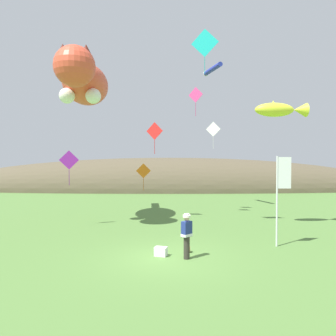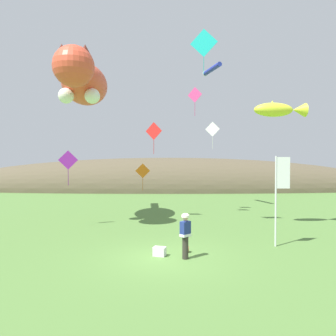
{
  "view_description": "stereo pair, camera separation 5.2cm",
  "coord_description": "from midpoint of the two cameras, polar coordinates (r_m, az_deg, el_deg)",
  "views": [
    {
      "loc": [
        0.03,
        -12.81,
        3.88
      ],
      "look_at": [
        0.0,
        4.0,
        3.45
      ],
      "focal_mm": 35.0,
      "sensor_mm": 36.0,
      "label": 1
    },
    {
      "loc": [
        0.08,
        -12.81,
        3.88
      ],
      "look_at": [
        0.0,
        4.0,
        3.45
      ],
      "focal_mm": 35.0,
      "sensor_mm": 36.0,
      "label": 2
    }
  ],
  "objects": [
    {
      "name": "picnic_cooler",
      "position": [
        13.59,
        -1.27,
        -14.33
      ],
      "size": [
        0.57,
        0.46,
        0.36
      ],
      "color": "white",
      "rests_on": "ground"
    },
    {
      "name": "ground_plane",
      "position": [
        13.38,
        -0.15,
        -15.39
      ],
      "size": [
        120.0,
        120.0,
        0.0
      ],
      "primitive_type": "plane",
      "color": "#517A38"
    },
    {
      "name": "kite_diamond_red",
      "position": [
        21.07,
        -2.32,
        6.4
      ],
      "size": [
        1.07,
        0.44,
        2.04
      ],
      "color": "red"
    },
    {
      "name": "kite_fish_windsock",
      "position": [
        19.7,
        18.97,
        9.59
      ],
      "size": [
        2.99,
        0.98,
        0.91
      ],
      "color": "yellow"
    },
    {
      "name": "kite_diamond_teal",
      "position": [
        19.04,
        6.45,
        20.8
      ],
      "size": [
        1.46,
        0.44,
        2.42
      ],
      "color": "#19BFBF"
    },
    {
      "name": "kite_tube_streamer",
      "position": [
        26.94,
        7.81,
        16.69
      ],
      "size": [
        1.17,
        2.84,
        0.44
      ],
      "color": "#2633A5"
    },
    {
      "name": "kite_diamond_violet",
      "position": [
        19.54,
        -16.82,
        1.28
      ],
      "size": [
        1.07,
        0.3,
        2.0
      ],
      "color": "purple"
    },
    {
      "name": "kite_spool",
      "position": [
        14.11,
        3.56,
        -13.92
      ],
      "size": [
        0.14,
        0.27,
        0.27
      ],
      "color": "olive",
      "rests_on": "ground"
    },
    {
      "name": "festival_banner_pole",
      "position": [
        15.42,
        19.03,
        -3.19
      ],
      "size": [
        0.66,
        0.08,
        4.05
      ],
      "color": "silver",
      "rests_on": "ground"
    },
    {
      "name": "kite_diamond_orange",
      "position": [
        23.88,
        -4.26,
        -0.54
      ],
      "size": [
        1.07,
        0.19,
        1.98
      ],
      "color": "orange"
    },
    {
      "name": "kite_diamond_pink",
      "position": [
        22.47,
        4.88,
        12.53
      ],
      "size": [
        0.92,
        0.53,
        1.94
      ],
      "color": "#E53F8C"
    },
    {
      "name": "distant_hill_ridge",
      "position": [
        42.23,
        0.03,
        -3.8
      ],
      "size": [
        59.22,
        10.38,
        8.25
      ],
      "color": "brown",
      "rests_on": "ground"
    },
    {
      "name": "festival_attendant",
      "position": [
        13.04,
        3.26,
        -11.51
      ],
      "size": [
        0.48,
        0.48,
        1.77
      ],
      "color": "#332D28",
      "rests_on": "ground"
    },
    {
      "name": "kite_diamond_white",
      "position": [
        24.45,
        7.93,
        6.67
      ],
      "size": [
        1.02,
        0.42,
        1.99
      ],
      "color": "white"
    },
    {
      "name": "kite_giant_cat",
      "position": [
        20.85,
        -14.42,
        14.24
      ],
      "size": [
        2.98,
        9.46,
        2.87
      ],
      "color": "#E04C33"
    }
  ]
}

